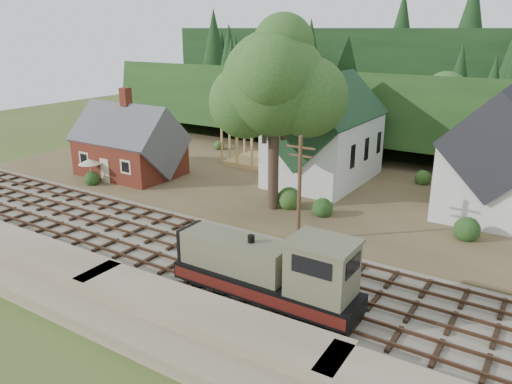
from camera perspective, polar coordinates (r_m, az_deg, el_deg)
The scene contains 17 objects.
ground at distance 36.58m, azimuth -8.91°, elevation -6.20°, with size 140.00×140.00×0.00m, color #384C1E.
embankment at distance 31.48m, azimuth -19.32°, elevation -11.34°, with size 64.00×5.00×1.60m, color #7F7259.
railroad_bed at distance 36.55m, azimuth -8.91°, elevation -6.09°, with size 64.00×11.00×0.16m, color #726B5B.
village_flat at distance 50.45m, azimuth 4.63°, elevation 1.06°, with size 64.00×26.00×0.30m, color brown.
hillside at distance 71.93m, azimuth 13.75°, elevation 5.68°, with size 70.00×28.00×8.00m, color #1E3F19.
ridge at distance 86.96m, azimuth 17.30°, elevation 7.49°, with size 80.00×20.00×12.00m, color black.
depot at distance 53.76m, azimuth -14.24°, elevation 5.02°, with size 10.80×7.41×9.00m.
church at distance 49.81m, azimuth 7.74°, elevation 6.71°, with size 8.40×15.17×13.00m.
farmhouse at distance 45.04m, azimuth 26.09°, elevation 3.36°, with size 8.40×10.80×10.60m.
timber_frame at distance 55.91m, azimuth 1.22°, elevation 6.12°, with size 8.20×6.20×6.99m.
lattice_tower at distance 60.07m, azimuth 4.33°, elevation 13.45°, with size 3.20×3.20×12.12m.
big_tree at distance 40.52m, azimuth 2.35°, elevation 11.45°, with size 10.90×8.40×14.70m.
telegraph_pole_near at distance 35.31m, azimuth 4.99°, elevation 0.44°, with size 2.20×0.28×8.00m.
locomotive at distance 28.33m, azimuth 1.77°, elevation -9.07°, with size 11.10×2.77×4.47m.
car_blue at distance 52.51m, azimuth -10.87°, elevation 2.32°, with size 1.40×3.49×1.19m, color #5288B0.
car_green at distance 56.40m, azimuth -18.44°, elevation 2.89°, with size 1.42×4.07×1.34m, color #8CB17A.
patio_set at distance 51.91m, azimuth -18.48°, elevation 3.21°, with size 2.19×2.19×2.43m.
Camera 1 is at (22.47, -24.66, 14.99)m, focal length 35.00 mm.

